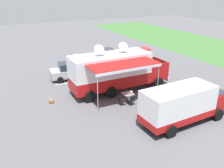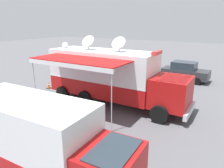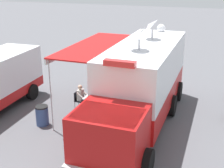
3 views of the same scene
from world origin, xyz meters
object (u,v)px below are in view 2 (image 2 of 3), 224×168
folding_table (84,104)px  traffic_cone (49,85)px  command_truck (112,75)px  car_behind_truck (112,71)px  folding_chair_at_table (74,111)px  trash_bin (99,128)px  seated_responder (76,108)px  support_truck (40,137)px  folding_chair_beside_table (68,106)px  water_bottle (81,102)px  car_far_corner (185,71)px

folding_table → traffic_cone: size_ratio=1.39×
command_truck → car_behind_truck: 5.81m
folding_chair_at_table → traffic_cone: (-3.45, -5.66, -0.23)m
trash_bin → traffic_cone: bearing=-118.2°
command_truck → seated_responder: bearing=-9.5°
support_truck → command_truck: bearing=-169.9°
command_truck → support_truck: size_ratio=1.38×
folding_chair_at_table → support_truck: bearing=24.8°
folding_chair_beside_table → support_truck: support_truck is taller
traffic_cone → trash_bin: bearing=61.8°
folding_table → seated_responder: seated_responder is taller
command_truck → traffic_cone: command_truck is taller
command_truck → seated_responder: command_truck is taller
seated_responder → folding_chair_beside_table: bearing=-105.6°
trash_bin → car_behind_truck: size_ratio=0.21×
folding_table → water_bottle: water_bottle is taller
traffic_cone → car_far_corner: size_ratio=0.14×
water_bottle → folding_table: bearing=151.1°
traffic_cone → car_far_corner: 12.31m
traffic_cone → car_behind_truck: 5.78m
command_truck → car_far_corner: bearing=161.0°
folding_chair_beside_table → water_bottle: bearing=108.0°
folding_chair_beside_table → car_behind_truck: (-7.78, -1.62, 0.37)m
support_truck → traffic_cone: bearing=-134.5°
folding_table → traffic_cone: folding_table is taller
folding_chair_at_table → traffic_cone: bearing=-121.4°
car_behind_truck → water_bottle: bearing=17.6°
folding_chair_at_table → car_far_corner: 12.23m
folding_chair_beside_table → car_far_corner: car_far_corner is taller
folding_table → car_far_corner: bearing=162.9°
folding_chair_at_table → car_behind_truck: size_ratio=0.20×
folding_chair_beside_table → car_far_corner: 12.09m
water_bottle → seated_responder: (0.47, 0.01, -0.18)m
support_truck → trash_bin: bearing=172.4°
folding_chair_beside_table → seated_responder: seated_responder is taller
folding_table → water_bottle: 0.23m
folding_table → trash_bin: (1.56, 2.12, -0.22)m
folding_table → seated_responder: bearing=-6.6°
water_bottle → car_behind_truck: size_ratio=0.05×
folding_table → traffic_cone: bearing=-114.8°
folding_table → water_bottle: size_ratio=3.59×
folding_chair_at_table → traffic_cone: 6.63m
folding_chair_beside_table → command_truck: bearing=155.7°
water_bottle → traffic_cone: 6.33m
folding_chair_at_table → support_truck: support_truck is taller
car_behind_truck → support_truck: bearing=19.1°
command_truck → trash_bin: size_ratio=10.44×
water_bottle → folding_chair_at_table: size_ratio=0.26×
command_truck → folding_chair_beside_table: bearing=-24.3°
folding_table → water_bottle: bearing=-28.9°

